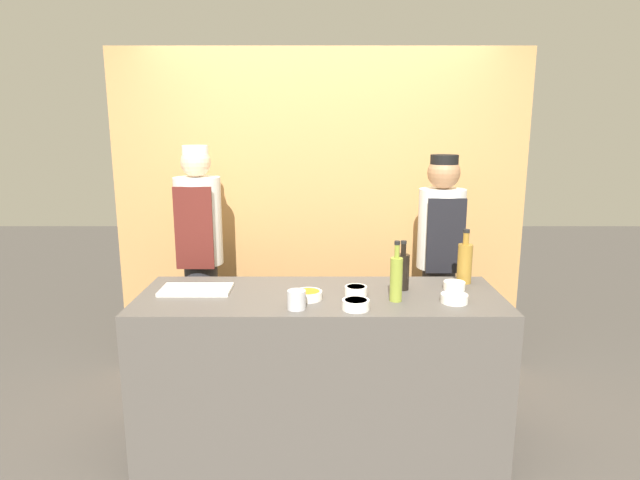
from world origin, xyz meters
TOP-DOWN VIEW (x-y plane):
  - ground_plane at (0.00, 0.00)m, footprint 14.00×14.00m
  - cabinet_wall at (0.00, 1.17)m, footprint 3.04×0.18m
  - counter at (0.00, 0.00)m, footprint 2.02×0.72m
  - sauce_bowl_orange at (-0.06, -0.08)m, footprint 0.15×0.15m
  - sauce_bowl_white at (0.18, -0.25)m, footprint 0.14×0.14m
  - sauce_bowl_purple at (0.77, 0.10)m, footprint 0.12×0.12m
  - sauce_bowl_red at (0.20, -0.01)m, footprint 0.12×0.12m
  - sauce_bowl_brown at (0.71, -0.14)m, footprint 0.14×0.14m
  - cutting_board at (-0.70, 0.06)m, footprint 0.39×0.22m
  - bottle_soy at (0.47, 0.09)m, footprint 0.07×0.07m
  - bottle_vinegar at (0.86, 0.23)m, footprint 0.09×0.09m
  - bottle_oil at (0.41, -0.11)m, footprint 0.07×0.07m
  - cup_steel at (-0.12, -0.24)m, footprint 0.10×0.10m
  - chef_left at (-0.82, 0.72)m, footprint 0.31×0.31m
  - chef_right at (0.82, 0.72)m, footprint 0.31×0.31m

SIDE VIEW (x-z plane):
  - ground_plane at x=0.00m, z-range 0.00..0.00m
  - counter at x=0.00m, z-range 0.00..0.93m
  - chef_right at x=0.82m, z-range 0.09..1.75m
  - cutting_board at x=-0.70m, z-range 0.93..0.95m
  - chef_left at x=-0.82m, z-range 0.09..1.81m
  - sauce_bowl_purple at x=0.77m, z-range 0.93..0.98m
  - sauce_bowl_brown at x=0.71m, z-range 0.93..0.98m
  - sauce_bowl_orange at x=-0.06m, z-range 0.93..0.98m
  - sauce_bowl_red at x=0.20m, z-range 0.93..0.99m
  - sauce_bowl_white at x=0.18m, z-range 0.93..0.99m
  - cup_steel at x=-0.12m, z-range 0.93..1.03m
  - bottle_soy at x=0.47m, z-range 0.90..1.19m
  - bottle_vinegar at x=0.86m, z-range 0.90..1.22m
  - bottle_oil at x=0.41m, z-range 0.90..1.23m
  - cabinet_wall at x=0.00m, z-range 0.00..2.40m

